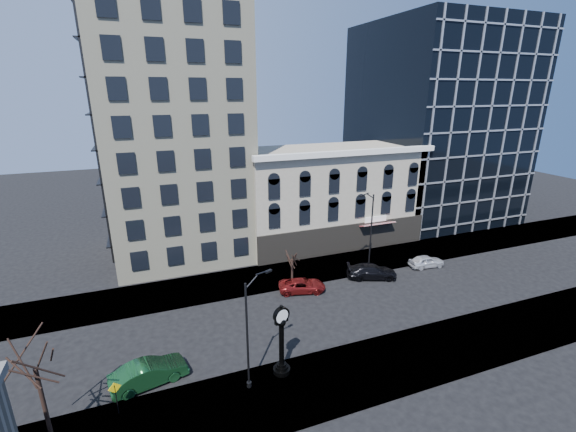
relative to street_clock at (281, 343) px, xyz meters
name	(u,v)px	position (x,y,z in m)	size (l,w,h in m)	color
ground	(283,320)	(2.29, 6.14, -2.53)	(160.00, 160.00, 0.00)	black
sidewalk_far	(257,279)	(2.29, 14.14, -2.47)	(160.00, 6.00, 0.12)	gray
sidewalk_near	(323,382)	(2.29, -1.86, -2.47)	(160.00, 6.00, 0.12)	gray
cream_tower	(170,86)	(-3.83, 25.02, 16.79)	(15.90, 15.40, 42.50)	beige
victorian_row	(328,195)	(14.29, 22.03, 3.46)	(22.60, 11.19, 12.50)	#A9A08B
glass_office	(434,124)	(34.29, 27.05, 11.47)	(20.00, 20.15, 28.00)	black
street_clock	(281,343)	(0.00, 0.00, 0.00)	(1.21, 1.21, 5.34)	black
street_lamp_near	(253,302)	(-1.95, -0.31, 3.71)	(1.96, 1.07, 8.11)	black
street_lamp_far	(369,211)	(13.93, 11.93, 4.33)	(2.24, 0.96, 8.93)	black
bare_tree_near	(31,351)	(-13.89, -0.81, 3.63)	(4.66, 4.66, 8.00)	black
bare_tree_far	(292,255)	(5.65, 12.55, 0.38)	(2.16, 2.16, 3.72)	black
warning_sign	(115,392)	(-10.52, 0.07, -0.84)	(0.73, 0.24, 2.29)	black
car_near_a	(147,370)	(-8.75, 2.73, -1.84)	(1.64, 4.08, 1.39)	#595B60
car_near_b	(149,373)	(-8.65, 2.24, -1.71)	(1.74, 5.00, 1.65)	#143F1E
car_far_a	(302,285)	(5.78, 10.18, -1.89)	(2.12, 4.60, 1.28)	maroon
car_far_b	(372,271)	(13.74, 10.24, -1.78)	(2.11, 5.20, 1.51)	black
car_far_c	(426,261)	(20.93, 10.40, -1.86)	(1.59, 3.96, 1.35)	silver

